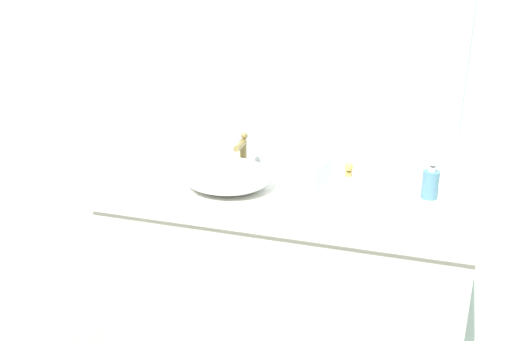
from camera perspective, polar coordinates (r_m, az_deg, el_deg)
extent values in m
cube|color=silver|center=(2.19, 6.39, 11.45)|extent=(6.00, 0.06, 2.60)
cube|color=beige|center=(2.21, 2.92, -13.14)|extent=(1.28, 0.55, 0.83)
cube|color=silver|center=(2.00, 3.14, -2.73)|extent=(1.32, 0.59, 0.03)
cube|color=#B2BCC6|center=(2.15, 5.41, 13.06)|extent=(1.17, 0.01, 1.00)
ellipsoid|color=white|center=(2.01, -3.03, -0.52)|extent=(0.33, 0.31, 0.10)
cylinder|color=olive|center=(2.17, -1.35, 1.50)|extent=(0.03, 0.03, 0.14)
cylinder|color=olive|center=(2.12, -1.73, 2.58)|extent=(0.03, 0.08, 0.03)
sphere|color=olive|center=(2.16, -1.22, 3.65)|extent=(0.03, 0.03, 0.03)
cylinder|color=#C1ABCE|center=(1.89, 9.53, -2.11)|extent=(0.05, 0.05, 0.11)
cylinder|color=gold|center=(1.87, 9.64, -0.32)|extent=(0.02, 0.02, 0.02)
sphere|color=gold|center=(1.86, 9.68, 0.38)|extent=(0.03, 0.03, 0.03)
cylinder|color=tan|center=(1.85, 9.63, 0.27)|extent=(0.01, 0.02, 0.01)
cylinder|color=teal|center=(2.02, 17.74, -1.42)|extent=(0.06, 0.06, 0.10)
cylinder|color=silver|center=(2.00, 17.92, 0.16)|extent=(0.03, 0.03, 0.02)
sphere|color=silver|center=(2.00, 17.99, 0.86)|extent=(0.03, 0.03, 0.03)
cylinder|color=silver|center=(1.99, 17.99, 0.76)|extent=(0.02, 0.02, 0.02)
cube|color=silver|center=(1.95, 5.25, -0.96)|extent=(0.15, 0.15, 0.13)
cone|color=white|center=(1.92, 5.33, 1.31)|extent=(0.07, 0.07, 0.04)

